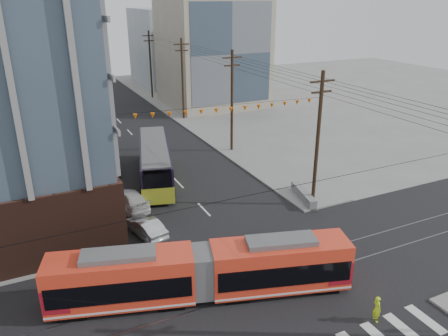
{
  "coord_description": "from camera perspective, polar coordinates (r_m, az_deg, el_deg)",
  "views": [
    {
      "loc": [
        -12.23,
        -15.2,
        16.09
      ],
      "look_at": [
        -0.32,
        9.59,
        5.25
      ],
      "focal_mm": 35.0,
      "sensor_mm": 36.0,
      "label": 1
    }
  ],
  "objects": [
    {
      "name": "bg_bldg_ne_near",
      "position": [
        69.69,
        -1.62,
        14.84
      ],
      "size": [
        14.0,
        14.0,
        16.0
      ],
      "primitive_type": "cube",
      "color": "gray",
      "rests_on": "ground"
    },
    {
      "name": "parked_car_grey",
      "position": [
        44.39,
        -14.93,
        0.48
      ],
      "size": [
        3.34,
        5.45,
        1.41
      ],
      "primitive_type": "imported",
      "rotation": [
        0.0,
        0.0,
        2.93
      ],
      "color": "#4E5056",
      "rests_on": "ground"
    },
    {
      "name": "utility_pole_far",
      "position": [
        74.91,
        -9.57,
        13.1
      ],
      "size": [
        0.3,
        0.3,
        11.0
      ],
      "primitive_type": "cylinder",
      "color": "black",
      "rests_on": "ground"
    },
    {
      "name": "city_bus",
      "position": [
        41.12,
        -9.01,
        0.83
      ],
      "size": [
        5.82,
        12.67,
        3.51
      ],
      "primitive_type": null,
      "rotation": [
        0.0,
        0.0,
        -0.26
      ],
      "color": "black",
      "rests_on": "ground"
    },
    {
      "name": "parked_car_silver",
      "position": [
        32.06,
        -10.15,
        -7.61
      ],
      "size": [
        2.31,
        4.27,
        1.34
      ],
      "primitive_type": "imported",
      "rotation": [
        0.0,
        0.0,
        3.37
      ],
      "color": "#B4B9BD",
      "rests_on": "ground"
    },
    {
      "name": "pedestrian",
      "position": [
        25.42,
        19.32,
        -16.97
      ],
      "size": [
        0.45,
        0.61,
        1.54
      ],
      "primitive_type": "imported",
      "rotation": [
        0.0,
        0.0,
        1.43
      ],
      "color": "#BEE51B",
      "rests_on": "ground"
    },
    {
      "name": "parked_car_white",
      "position": [
        36.33,
        -12.09,
        -4.06
      ],
      "size": [
        2.47,
        5.01,
        1.4
      ],
      "primitive_type": "imported",
      "rotation": [
        0.0,
        0.0,
        3.25
      ],
      "color": "silver",
      "rests_on": "ground"
    },
    {
      "name": "streetcar",
      "position": [
        25.24,
        -2.83,
        -13.46
      ],
      "size": [
        16.93,
        7.09,
        3.27
      ],
      "primitive_type": null,
      "rotation": [
        0.0,
        0.0,
        -0.29
      ],
      "color": "red",
      "rests_on": "ground"
    },
    {
      "name": "bg_bldg_ne_far",
      "position": [
        88.99,
        -5.87,
        15.54
      ],
      "size": [
        16.0,
        16.0,
        14.0
      ],
      "primitive_type": "cube",
      "color": "#8C99A5",
      "rests_on": "ground"
    },
    {
      "name": "jersey_barrier",
      "position": [
        37.53,
        10.33,
        -3.53
      ],
      "size": [
        1.95,
        4.4,
        0.86
      ],
      "primitive_type": "cube",
      "rotation": [
        0.0,
        0.0,
        -0.24
      ],
      "color": "slate",
      "rests_on": "ground"
    },
    {
      "name": "ground",
      "position": [
        25.29,
        10.67,
        -18.45
      ],
      "size": [
        160.0,
        160.0,
        0.0
      ],
      "primitive_type": "plane",
      "color": "slate"
    }
  ]
}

